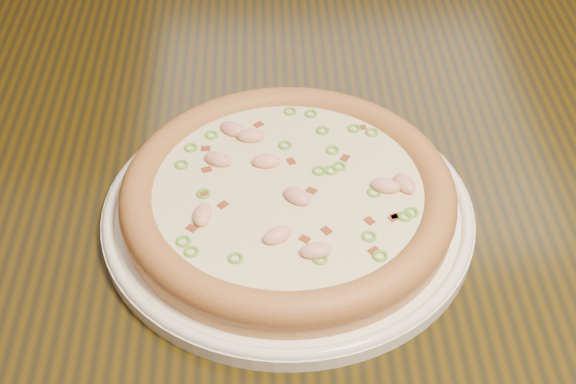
{
  "coord_description": "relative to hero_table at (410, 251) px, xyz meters",
  "views": [
    {
      "loc": [
        -0.39,
        -0.86,
        1.22
      ],
      "look_at": [
        -0.37,
        -0.39,
        0.78
      ],
      "focal_mm": 50.0,
      "sensor_mm": 36.0,
      "label": 1
    }
  ],
  "objects": [
    {
      "name": "pizza",
      "position": [
        -0.12,
        -0.05,
        0.13
      ],
      "size": [
        0.27,
        0.27,
        0.03
      ],
      "color": "tan",
      "rests_on": "plate"
    },
    {
      "name": "hero_table",
      "position": [
        0.0,
        0.0,
        0.0
      ],
      "size": [
        1.2,
        0.8,
        0.75
      ],
      "color": "black",
      "rests_on": "ground"
    },
    {
      "name": "plate",
      "position": [
        -0.12,
        -0.05,
        0.11
      ],
      "size": [
        0.31,
        0.31,
        0.02
      ],
      "color": "white",
      "rests_on": "hero_table"
    },
    {
      "name": "ground",
      "position": [
        0.25,
        0.34,
        -0.65
      ],
      "size": [
        9.0,
        9.0,
        0.0
      ],
      "primitive_type": "plane",
      "color": "black"
    }
  ]
}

